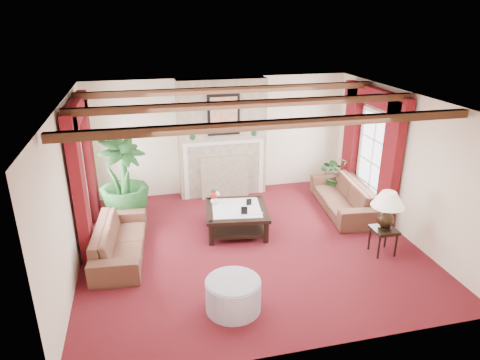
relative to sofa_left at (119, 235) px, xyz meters
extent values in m
plane|color=#460C14|center=(2.31, -0.18, -0.40)|extent=(6.00, 6.00, 0.00)
plane|color=white|center=(2.31, -0.18, 2.30)|extent=(6.00, 6.00, 0.00)
cube|color=beige|center=(2.31, 2.57, 0.95)|extent=(6.00, 0.02, 2.70)
cube|color=beige|center=(-0.69, -0.18, 0.95)|extent=(0.02, 5.50, 2.70)
cube|color=beige|center=(5.31, -0.18, 0.95)|extent=(0.02, 5.50, 2.70)
imported|color=#370F14|center=(0.00, 0.00, 0.00)|extent=(2.16, 0.95, 0.81)
imported|color=#370F14|center=(4.67, 0.83, 0.03)|extent=(2.33, 1.12, 0.86)
imported|color=black|center=(0.09, 1.43, 0.10)|extent=(2.79, 2.79, 1.00)
imported|color=black|center=(4.94, 1.77, -0.03)|extent=(1.09, 1.16, 0.74)
cylinder|color=#948FA2|center=(1.62, -1.91, -0.17)|extent=(0.81, 0.81, 0.47)
imported|color=silver|center=(1.83, 0.71, 0.17)|extent=(0.31, 0.31, 0.17)
imported|color=black|center=(2.41, 0.16, 0.22)|extent=(0.21, 0.09, 0.28)
camera|label=1|loc=(0.54, -6.92, 3.64)|focal=32.00mm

